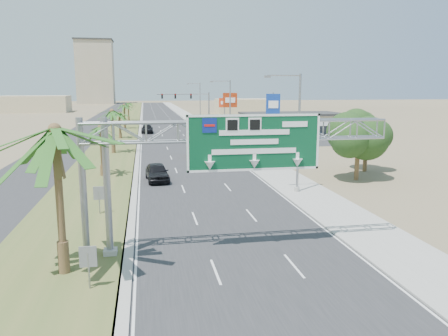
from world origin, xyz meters
The scene contains 30 objects.
road centered at (0.00, 110.00, 0.01)m, with size 12.00×300.00×0.02m, color #28282B.
sidewalk_right centered at (8.50, 110.00, 0.05)m, with size 4.00×300.00×0.10m, color #9E9B93.
median_grass centered at (-10.00, 110.00, 0.06)m, with size 7.00×300.00×0.12m, color #485B28.
opposing_road centered at (-17.00, 110.00, 0.01)m, with size 8.00×300.00×0.02m, color #28282B.
sign_gantry centered at (-1.06, 9.93, 6.06)m, with size 16.75×1.24×7.50m.
palm_near centered at (-9.20, 8.00, 6.93)m, with size 5.70×5.70×8.35m.
palm_row_b centered at (-9.50, 32.00, 4.90)m, with size 3.99×3.99×5.95m.
palm_row_c centered at (-9.50, 48.00, 5.66)m, with size 3.99×3.99×6.75m.
palm_row_d centered at (-9.50, 66.00, 4.42)m, with size 3.99×3.99×5.45m.
palm_row_e centered at (-9.50, 85.00, 5.09)m, with size 3.99×3.99×6.15m.
palm_row_f centered at (-9.50, 110.00, 4.71)m, with size 3.99×3.99×5.75m.
streetlight_near centered at (7.30, 22.00, 4.69)m, with size 3.27×0.44×10.00m.
streetlight_mid centered at (7.30, 52.00, 4.69)m, with size 3.27×0.44×10.00m.
streetlight_far centered at (7.30, 88.00, 4.69)m, with size 3.27×0.44×10.00m.
signal_mast centered at (5.17, 71.97, 4.85)m, with size 10.28×0.71×8.00m.
store_building centered at (22.00, 66.00, 2.00)m, with size 18.00×10.00×4.00m, color tan.
oak_near centered at (15.00, 26.00, 4.53)m, with size 4.50×4.50×6.80m.
oak_far centered at (18.00, 30.00, 3.82)m, with size 3.50×3.50×5.60m.
median_signback_a centered at (-7.80, 6.00, 1.45)m, with size 0.75×0.08×2.08m.
median_signback_b centered at (-8.50, 18.00, 1.45)m, with size 0.75×0.08×2.08m.
tower_distant centered at (-32.00, 250.00, 17.50)m, with size 20.00×16.00×35.00m, color tan.
building_distant_left centered at (-45.00, 160.00, 3.00)m, with size 24.00×14.00×6.00m, color tan.
building_distant_right centered at (30.00, 140.00, 2.50)m, with size 20.00×12.00×5.00m, color tan.
car_left_lane centered at (-4.17, 28.87, 0.86)m, with size 2.03×5.03×1.72m, color black.
car_mid_lane centered at (1.50, 42.63, 0.76)m, with size 1.60×4.60×1.52m, color maroon.
car_right_lane centered at (4.55, 63.98, 0.81)m, with size 2.70×5.86×1.63m, color gray.
car_far centered at (-4.76, 75.09, 0.80)m, with size 2.26×5.55×1.61m, color black.
pole_sign_red_near centered at (9.00, 59.79, 6.42)m, with size 2.40×0.39×8.24m.
pole_sign_blue centered at (13.00, 48.06, 6.16)m, with size 2.02×0.64×8.22m.
pole_sign_red_far centered at (10.24, 71.65, 5.55)m, with size 2.16×1.06×7.12m.
Camera 1 is at (-5.17, -12.77, 8.85)m, focal length 35.00 mm.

